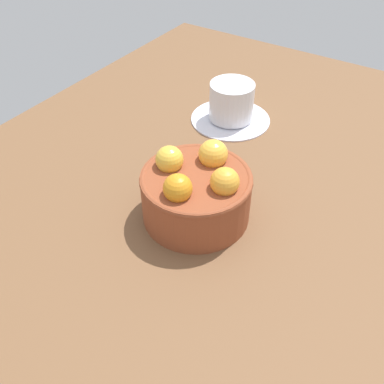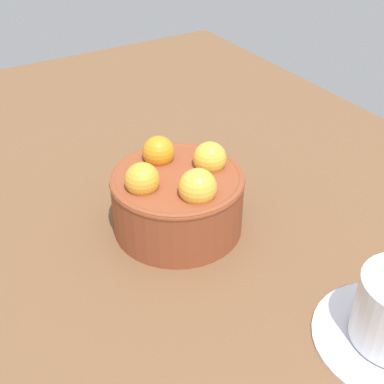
{
  "view_description": "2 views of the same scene",
  "coord_description": "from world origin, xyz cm",
  "views": [
    {
      "loc": [
        40.73,
        25.77,
        46.42
      ],
      "look_at": [
        0.86,
        -0.14,
        5.1
      ],
      "focal_mm": 41.82,
      "sensor_mm": 36.0,
      "label": 1
    },
    {
      "loc": [
        -45.16,
        25.51,
        40.99
      ],
      "look_at": [
        -1.64,
        -1.02,
        5.81
      ],
      "focal_mm": 49.58,
      "sensor_mm": 36.0,
      "label": 2
    }
  ],
  "objects": [
    {
      "name": "terracotta_bowl",
      "position": [
        -0.03,
        -0.0,
        4.62
      ],
      "size": [
        15.94,
        15.94,
        10.62
      ],
      "color": "brown",
      "rests_on": "ground_plane"
    },
    {
      "name": "ground_plane",
      "position": [
        0.0,
        0.0,
        -2.27
      ],
      "size": [
        127.62,
        89.57,
        4.53
      ],
      "primitive_type": "cube",
      "color": "brown"
    },
    {
      "name": "coffee_cup",
      "position": [
        -26.09,
        -8.75,
        3.29
      ],
      "size": [
        15.28,
        15.28,
        7.66
      ],
      "color": "white",
      "rests_on": "ground_plane"
    }
  ]
}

